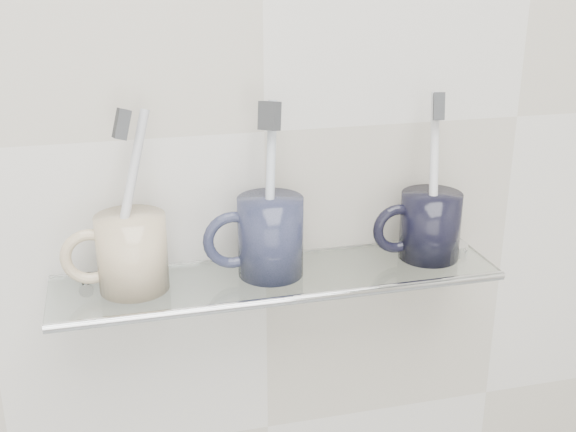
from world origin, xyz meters
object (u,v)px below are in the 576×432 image
object	(u,v)px
mug_center	(271,236)
mug_right	(430,226)
shelf_glass	(278,278)
mug_left	(132,253)

from	to	relation	value
mug_center	mug_right	distance (m)	0.19
shelf_glass	mug_center	size ratio (longest dim) A/B	5.54
mug_left	mug_right	size ratio (longest dim) A/B	1.05
mug_left	mug_center	distance (m)	0.15
mug_center	mug_right	xyz separation A→B (m)	(0.19, 0.00, -0.01)
shelf_glass	mug_center	xyz separation A→B (m)	(-0.01, 0.00, 0.05)
shelf_glass	mug_right	distance (m)	0.19
shelf_glass	mug_left	size ratio (longest dim) A/B	6.00
shelf_glass	mug_left	distance (m)	0.16
mug_left	mug_center	bearing A→B (deg)	-20.81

